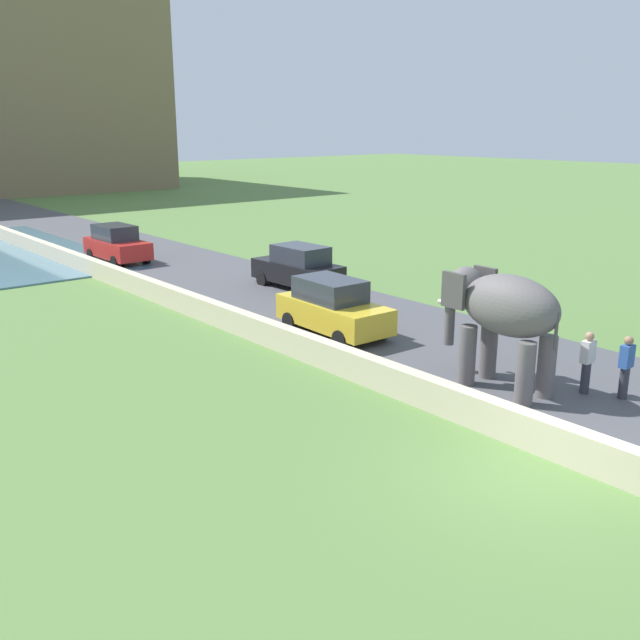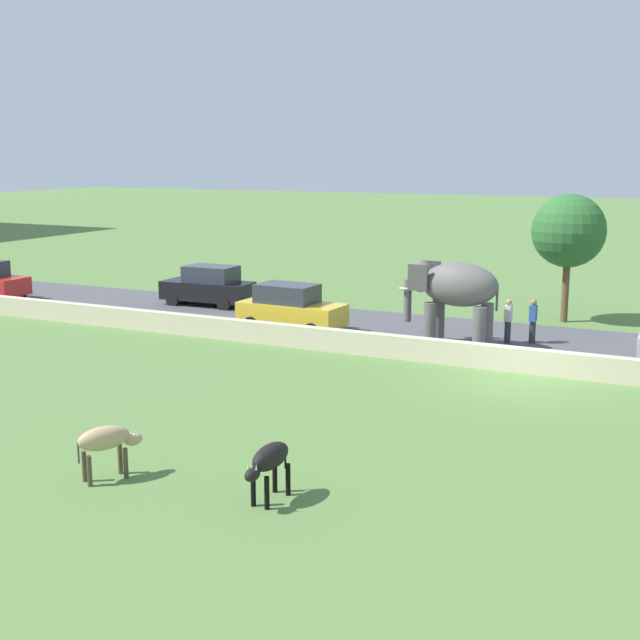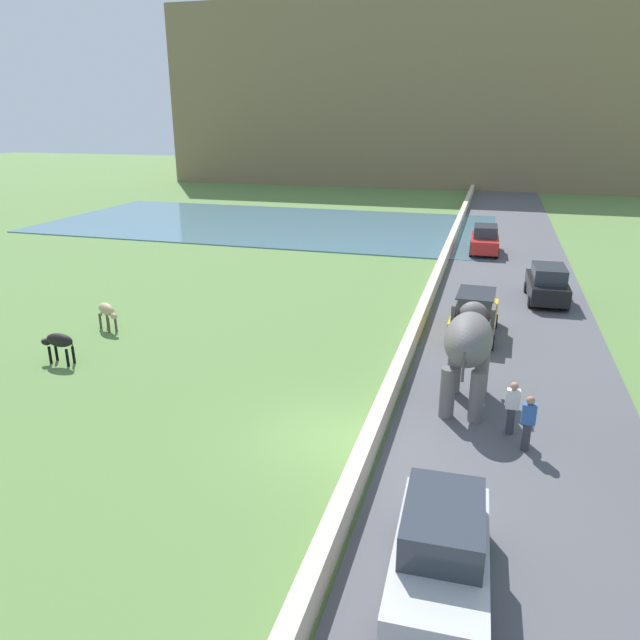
# 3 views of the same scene
# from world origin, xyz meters

# --- Properties ---
(ground_plane) EXTENTS (220.00, 220.00, 0.00)m
(ground_plane) POSITION_xyz_m (0.00, 0.00, 0.00)
(ground_plane) COLOR #567A3D
(road_surface) EXTENTS (7.00, 120.00, 0.06)m
(road_surface) POSITION_xyz_m (5.00, 20.00, 0.03)
(road_surface) COLOR #4C4C51
(road_surface) RESTS_ON ground
(barrier_wall) EXTENTS (0.40, 110.00, 0.77)m
(barrier_wall) POSITION_xyz_m (1.20, 18.00, 0.38)
(barrier_wall) COLOR beige
(barrier_wall) RESTS_ON ground
(lake) EXTENTS (36.00, 18.00, 0.08)m
(lake) POSITION_xyz_m (-14.00, 31.75, 0.04)
(lake) COLOR slate
(lake) RESTS_ON ground
(hill_distant) EXTENTS (64.00, 28.00, 21.81)m
(hill_distant) POSITION_xyz_m (-6.00, 73.91, 10.90)
(hill_distant) COLOR #7F6B4C
(hill_distant) RESTS_ON ground
(elephant) EXTENTS (1.50, 3.49, 2.99)m
(elephant) POSITION_xyz_m (3.43, 3.13, 2.04)
(elephant) COLOR #605B5B
(elephant) RESTS_ON ground
(person_beside_elephant) EXTENTS (0.36, 0.22, 1.63)m
(person_beside_elephant) POSITION_xyz_m (4.77, 1.51, 0.87)
(person_beside_elephant) COLOR #33333D
(person_beside_elephant) RESTS_ON ground
(person_trailing) EXTENTS (0.36, 0.22, 1.63)m
(person_trailing) POSITION_xyz_m (5.16, 0.73, 0.87)
(person_trailing) COLOR #33333D
(person_trailing) RESTS_ON ground
(car_black) EXTENTS (1.90, 4.05, 1.80)m
(car_black) POSITION_xyz_m (6.58, 15.20, 0.90)
(car_black) COLOR black
(car_black) RESTS_ON ground
(car_silver) EXTENTS (1.88, 4.04, 1.80)m
(car_silver) POSITION_xyz_m (3.42, -4.89, 0.90)
(car_silver) COLOR #B7B7BC
(car_silver) RESTS_ON ground
(car_red) EXTENTS (1.88, 4.04, 1.80)m
(car_red) POSITION_xyz_m (3.42, 25.37, 0.90)
(car_red) COLOR red
(car_red) RESTS_ON ground
(car_yellow) EXTENTS (1.92, 4.06, 1.80)m
(car_yellow) POSITION_xyz_m (3.43, 9.44, 0.90)
(car_yellow) COLOR gold
(car_yellow) RESTS_ON ground
(cow_black) EXTENTS (1.40, 0.50, 1.15)m
(cow_black) POSITION_xyz_m (-10.77, 2.36, 0.84)
(cow_black) COLOR black
(cow_black) RESTS_ON ground
(cow_tan) EXTENTS (1.37, 0.98, 1.15)m
(cow_tan) POSITION_xyz_m (-11.25, 5.92, 0.84)
(cow_tan) COLOR tan
(cow_tan) RESTS_ON ground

